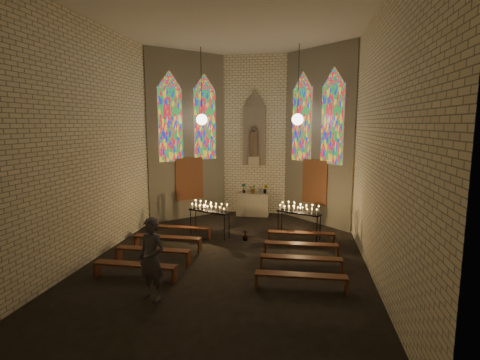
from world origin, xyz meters
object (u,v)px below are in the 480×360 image
object	(u,v)px
visitor	(152,259)
votive_stand_right	(299,210)
aisle_flower_pot	(245,235)
votive_stand_left	(209,209)
altar	(253,204)

from	to	relation	value
visitor	votive_stand_right	bearing A→B (deg)	78.20
aisle_flower_pot	votive_stand_right	bearing A→B (deg)	18.80
aisle_flower_pot	votive_stand_left	world-z (taller)	votive_stand_left
altar	votive_stand_left	xyz separation A→B (m)	(-1.14, -3.32, 0.51)
altar	visitor	bearing A→B (deg)	-98.63
altar	visitor	xyz separation A→B (m)	(-1.26, -8.30, 0.46)
votive_stand_left	votive_stand_right	bearing A→B (deg)	28.59
aisle_flower_pot	votive_stand_left	xyz separation A→B (m)	(-1.35, 0.30, 0.83)
votive_stand_left	visitor	size ratio (longest dim) A/B	0.85
altar	visitor	world-z (taller)	visitor
votive_stand_right	altar	bearing A→B (deg)	148.18
aisle_flower_pot	votive_stand_left	bearing A→B (deg)	167.56
votive_stand_right	aisle_flower_pot	bearing A→B (deg)	-137.35
aisle_flower_pot	altar	bearing A→B (deg)	93.34
votive_stand_left	votive_stand_right	xyz separation A→B (m)	(3.18, 0.33, -0.01)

